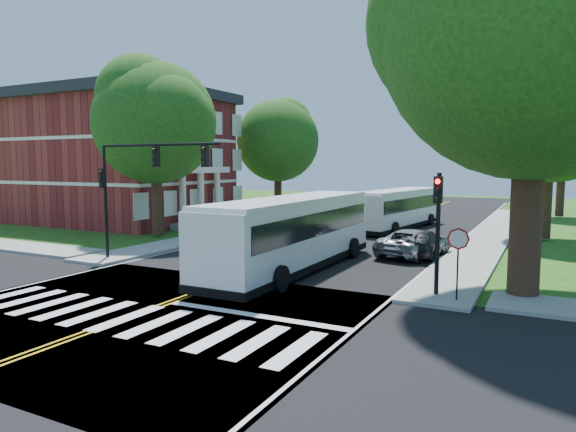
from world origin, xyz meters
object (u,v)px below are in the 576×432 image
Objects in this scene: signal_ne at (438,217)px; bus_lead at (293,232)px; suv at (414,243)px; dark_sedan at (421,243)px; signal_nw at (139,174)px; bus_follow at (398,208)px; hatchback at (226,238)px.

signal_ne reaches higher than bus_lead.
dark_sedan is (0.31, 0.21, -0.02)m from suv.
bus_follow is at bearing 68.65° from signal_nw.
hatchback is at bearing 15.02° from dark_sedan.
signal_nw is at bearing 76.21° from bus_follow.
suv is at bearing 35.83° from signal_nw.
hatchback is (-12.91, 5.62, -2.31)m from signal_ne.
signal_ne is 0.34× the size of bus_lead.
signal_nw is 14.13m from signal_ne.
signal_nw is 1.38× the size of suv.
signal_ne is at bearing 139.34° from hatchback.
suv is (-2.73, 8.16, -2.23)m from signal_ne.
signal_nw is 20.70m from bus_follow.
hatchback is at bearing 26.10° from suv.
dark_sedan is at bearing 106.16° from signal_ne.
signal_ne is at bearing 120.61° from suv.
bus_follow is at bearing -68.41° from dark_sedan.
hatchback is (1.14, 5.64, -3.73)m from signal_nw.
signal_ne is 0.91× the size of dark_sedan.
dark_sedan is at bearing 177.55° from hatchback.
dark_sedan is (-2.42, 8.37, -2.25)m from signal_ne.
signal_nw is at bearing 61.40° from hatchback.
bus_follow is (-6.59, 19.09, -1.40)m from signal_ne.
bus_follow is 2.41× the size of dark_sedan.
bus_lead is 7.41m from suv.
signal_ne is 8.89m from suv.
bus_follow reaches higher than suv.
signal_nw is at bearing 16.10° from bus_lead.
signal_nw is 0.62× the size of bus_follow.
signal_nw is 7.94m from bus_lead.
bus_lead is 7.10m from hatchback.
signal_ne reaches higher than suv.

